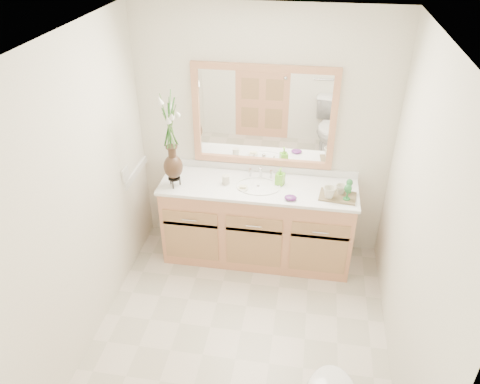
% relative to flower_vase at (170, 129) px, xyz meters
% --- Properties ---
extents(floor, '(2.60, 2.60, 0.00)m').
position_rel_flower_vase_xyz_m(floor, '(0.77, -0.89, -1.40)').
color(floor, beige).
rests_on(floor, ground).
extents(ceiling, '(2.40, 2.60, 0.02)m').
position_rel_flower_vase_xyz_m(ceiling, '(0.77, -0.89, 1.00)').
color(ceiling, white).
rests_on(ceiling, wall_back).
extents(wall_back, '(2.40, 0.02, 2.40)m').
position_rel_flower_vase_xyz_m(wall_back, '(0.77, 0.41, -0.20)').
color(wall_back, white).
rests_on(wall_back, floor).
extents(wall_front, '(2.40, 0.02, 2.40)m').
position_rel_flower_vase_xyz_m(wall_front, '(0.77, -2.19, -0.20)').
color(wall_front, white).
rests_on(wall_front, floor).
extents(wall_left, '(0.02, 2.60, 2.40)m').
position_rel_flower_vase_xyz_m(wall_left, '(-0.43, -0.89, -0.20)').
color(wall_left, white).
rests_on(wall_left, floor).
extents(wall_right, '(0.02, 2.60, 2.40)m').
position_rel_flower_vase_xyz_m(wall_right, '(1.97, -0.89, -0.20)').
color(wall_right, white).
rests_on(wall_right, floor).
extents(vanity, '(1.80, 0.55, 0.80)m').
position_rel_flower_vase_xyz_m(vanity, '(0.77, 0.13, -1.00)').
color(vanity, tan).
rests_on(vanity, floor).
extents(counter, '(1.84, 0.57, 0.03)m').
position_rel_flower_vase_xyz_m(counter, '(0.77, 0.13, -0.59)').
color(counter, white).
rests_on(counter, vanity).
extents(sink, '(0.38, 0.34, 0.23)m').
position_rel_flower_vase_xyz_m(sink, '(0.77, 0.11, -0.63)').
color(sink, white).
rests_on(sink, counter).
extents(mirror, '(1.32, 0.04, 0.97)m').
position_rel_flower_vase_xyz_m(mirror, '(0.77, 0.39, 0.00)').
color(mirror, white).
rests_on(mirror, wall_back).
extents(switch_plate, '(0.02, 0.12, 0.12)m').
position_rel_flower_vase_xyz_m(switch_plate, '(-0.42, -0.12, -0.42)').
color(switch_plate, white).
rests_on(switch_plate, wall_left).
extents(door, '(0.80, 0.03, 2.00)m').
position_rel_flower_vase_xyz_m(door, '(0.47, -2.17, -0.40)').
color(door, tan).
rests_on(door, floor).
extents(flower_vase, '(0.21, 0.21, 0.85)m').
position_rel_flower_vase_xyz_m(flower_vase, '(0.00, 0.00, 0.00)').
color(flower_vase, black).
rests_on(flower_vase, counter).
extents(tumbler, '(0.07, 0.07, 0.09)m').
position_rel_flower_vase_xyz_m(tumbler, '(0.46, 0.11, -0.53)').
color(tumbler, beige).
rests_on(tumbler, counter).
extents(soap_dish, '(0.10, 0.10, 0.03)m').
position_rel_flower_vase_xyz_m(soap_dish, '(0.64, 0.04, -0.56)').
color(soap_dish, beige).
rests_on(soap_dish, counter).
extents(soap_bottle, '(0.09, 0.09, 0.15)m').
position_rel_flower_vase_xyz_m(soap_bottle, '(0.96, 0.18, -0.50)').
color(soap_bottle, '#6FC82F').
rests_on(soap_bottle, counter).
extents(purple_dish, '(0.14, 0.13, 0.04)m').
position_rel_flower_vase_xyz_m(purple_dish, '(1.08, -0.07, -0.55)').
color(purple_dish, '#5C246C').
rests_on(purple_dish, counter).
extents(tray, '(0.34, 0.25, 0.02)m').
position_rel_flower_vase_xyz_m(tray, '(1.49, 0.04, -0.57)').
color(tray, brown).
rests_on(tray, counter).
extents(mug_left, '(0.12, 0.11, 0.11)m').
position_rel_flower_vase_xyz_m(mug_left, '(1.41, -0.00, -0.50)').
color(mug_left, beige).
rests_on(mug_left, tray).
extents(mug_right, '(0.12, 0.11, 0.09)m').
position_rel_flower_vase_xyz_m(mug_right, '(1.52, 0.08, -0.51)').
color(mug_right, beige).
rests_on(mug_right, tray).
extents(goblet_front, '(0.07, 0.07, 0.15)m').
position_rel_flower_vase_xyz_m(goblet_front, '(1.57, -0.00, -0.46)').
color(goblet_front, '#277536').
rests_on(goblet_front, tray).
extents(goblet_back, '(0.06, 0.06, 0.13)m').
position_rel_flower_vase_xyz_m(goblet_back, '(1.59, 0.12, -0.47)').
color(goblet_back, '#277536').
rests_on(goblet_back, tray).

